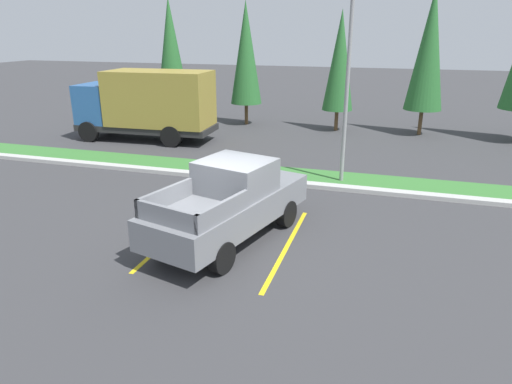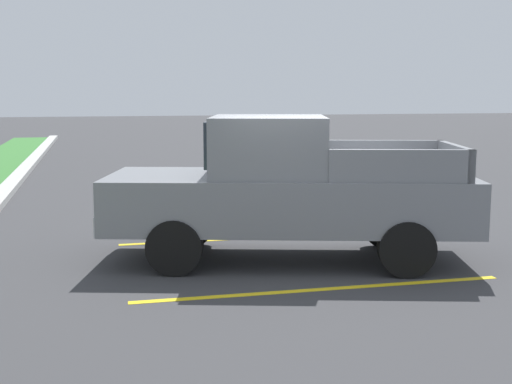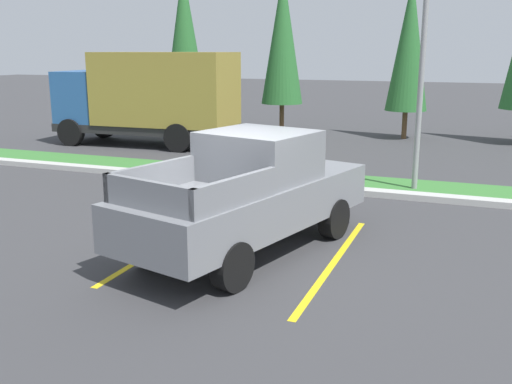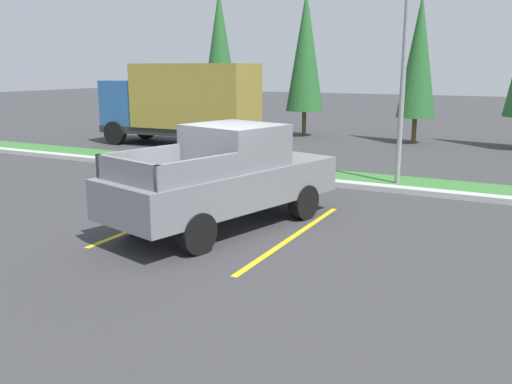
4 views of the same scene
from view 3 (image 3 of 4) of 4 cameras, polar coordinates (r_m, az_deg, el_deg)
ground_plane at (r=10.35m, az=-1.46°, el=-5.92°), size 120.00×120.00×0.00m
parking_line_near at (r=11.08m, az=-8.20°, el=-4.71°), size 0.12×4.80×0.01m
parking_line_far at (r=10.01m, az=7.64°, el=-6.72°), size 0.12×4.80×0.01m
curb_strip at (r=14.89m, az=5.88°, el=0.41°), size 56.00×0.40×0.15m
grass_median at (r=15.94m, az=6.91°, el=1.10°), size 56.00×1.80×0.06m
pickup_truck_main at (r=10.18m, az=-0.54°, el=-0.13°), size 3.19×5.53×2.10m
cargo_truck_distant at (r=22.21m, az=-10.33°, el=9.25°), size 6.89×2.72×3.40m
street_light at (r=14.82m, az=15.98°, el=14.28°), size 0.24×1.49×6.44m
cypress_tree_leftmost at (r=26.82m, az=-6.99°, el=14.97°), size 1.82×1.82×7.02m
cypress_tree_left_inner at (r=25.54m, az=2.60°, el=14.82°), size 1.77×1.77×6.79m
cypress_tree_center at (r=24.15m, az=14.70°, el=13.77°), size 1.63×1.63×6.29m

